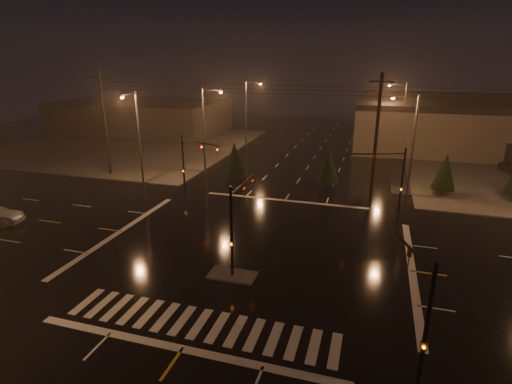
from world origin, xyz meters
TOP-DOWN VIEW (x-y plane):
  - ground at (0.00, 0.00)m, footprint 140.00×140.00m
  - sidewalk_nw at (-30.00, 30.00)m, footprint 36.00×36.00m
  - median_island at (0.00, -4.00)m, footprint 3.00×1.60m
  - crosswalk at (0.00, -9.00)m, footprint 15.00×2.60m
  - stop_bar_near at (0.00, -11.00)m, footprint 16.00×0.50m
  - stop_bar_far at (0.00, 11.00)m, footprint 16.00×0.50m
  - commercial_block at (-35.00, 42.00)m, footprint 30.00×18.00m
  - signal_mast_median at (0.00, -3.07)m, footprint 0.25×4.59m
  - signal_mast_ne at (9.50, 10.14)m, footprint 4.84×1.86m
  - signal_mast_nw at (-9.50, 10.14)m, footprint 4.84×1.86m
  - signal_mast_se at (10.23, -9.75)m, footprint 1.55×3.87m
  - streetlight_1 at (-11.18, 18.00)m, footprint 2.77×0.32m
  - streetlight_2 at (-11.18, 34.00)m, footprint 2.77×0.32m
  - streetlight_3 at (11.18, 16.00)m, footprint 2.77×0.32m
  - streetlight_4 at (11.18, 36.00)m, footprint 2.77×0.32m
  - streetlight_5 at (-16.00, 11.18)m, footprint 0.32×2.77m
  - utility_pole_0 at (-22.00, 14.00)m, footprint 2.20×0.32m
  - utility_pole_1 at (8.00, 14.00)m, footprint 2.20×0.32m
  - conifer_0 at (14.88, 17.08)m, footprint 2.31×2.31m
  - conifer_3 at (-7.04, 16.17)m, footprint 2.37×2.37m
  - conifer_4 at (3.49, 16.03)m, footprint 2.32×2.32m

SIDE VIEW (x-z plane):
  - ground at x=0.00m, z-range 0.00..0.00m
  - crosswalk at x=0.00m, z-range 0.00..0.01m
  - stop_bar_near at x=0.00m, z-range 0.00..0.01m
  - stop_bar_far at x=0.00m, z-range 0.00..0.01m
  - sidewalk_nw at x=-30.00m, z-range 0.00..0.12m
  - median_island at x=0.00m, z-range 0.00..0.15m
  - conifer_0 at x=14.88m, z-range 0.35..4.66m
  - conifer_4 at x=3.49m, z-range 0.35..4.67m
  - conifer_3 at x=-7.04m, z-range 0.35..4.75m
  - commercial_block at x=-35.00m, z-range 0.00..5.60m
  - signal_mast_se at x=10.23m, z-range 0.71..6.71m
  - signal_mast_median at x=0.00m, z-range 0.75..6.75m
  - signal_mast_ne at x=9.50m, z-range 0.79..6.79m
  - signal_mast_nw at x=-9.50m, z-range 0.79..6.79m
  - streetlight_1 at x=-11.18m, z-range 0.80..10.80m
  - streetlight_2 at x=-11.18m, z-range 0.80..10.80m
  - streetlight_3 at x=11.18m, z-range 0.80..10.80m
  - streetlight_4 at x=11.18m, z-range 0.80..10.80m
  - streetlight_5 at x=-16.00m, z-range 0.80..10.80m
  - utility_pole_0 at x=-22.00m, z-range 0.13..12.13m
  - utility_pole_1 at x=8.00m, z-range 0.13..12.13m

